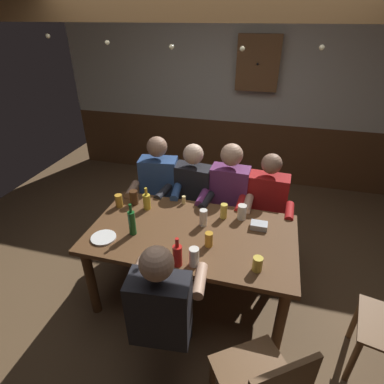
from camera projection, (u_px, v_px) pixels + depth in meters
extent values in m
plane|color=brown|center=(196.00, 281.00, 3.08)|extent=(6.27, 6.27, 0.00)
cube|color=beige|center=(240.00, 68.00, 4.26)|extent=(5.23, 0.12, 1.50)
cube|color=brown|center=(234.00, 149.00, 4.87)|extent=(5.23, 0.12, 0.92)
cube|color=brown|center=(208.00, 10.00, 2.14)|extent=(4.71, 0.14, 0.16)
cube|color=brown|center=(192.00, 234.00, 2.58)|extent=(1.71, 0.96, 0.04)
cylinder|color=brown|center=(91.00, 282.00, 2.60)|extent=(0.08, 0.08, 0.70)
cylinder|color=brown|center=(280.00, 323.00, 2.26)|extent=(0.08, 0.08, 0.70)
cylinder|color=brown|center=(131.00, 227.00, 3.27)|extent=(0.08, 0.08, 0.70)
cylinder|color=brown|center=(281.00, 253.00, 2.92)|extent=(0.08, 0.08, 0.70)
cube|color=#2D4C84|center=(159.00, 182.00, 3.35)|extent=(0.42, 0.28, 0.54)
sphere|color=#9E755B|center=(157.00, 147.00, 3.15)|extent=(0.21, 0.21, 0.21)
cylinder|color=#B78493|center=(167.00, 209.00, 3.34)|extent=(0.19, 0.42, 0.13)
cylinder|color=#B78493|center=(148.00, 207.00, 3.36)|extent=(0.19, 0.42, 0.13)
cylinder|color=#B78493|center=(165.00, 240.00, 3.30)|extent=(0.10, 0.10, 0.42)
cylinder|color=#B78493|center=(145.00, 238.00, 3.32)|extent=(0.10, 0.10, 0.42)
cylinder|color=#2D4C84|center=(176.00, 192.00, 3.10)|extent=(0.12, 0.29, 0.08)
cylinder|color=#9E755B|center=(132.00, 190.00, 3.14)|extent=(0.12, 0.29, 0.08)
cube|color=black|center=(193.00, 188.00, 3.28)|extent=(0.43, 0.25, 0.50)
sphere|color=beige|center=(193.00, 154.00, 3.08)|extent=(0.21, 0.21, 0.21)
cylinder|color=#33724C|center=(198.00, 215.00, 3.24)|extent=(0.17, 0.39, 0.13)
cylinder|color=#33724C|center=(179.00, 210.00, 3.32)|extent=(0.17, 0.39, 0.13)
cylinder|color=#33724C|center=(192.00, 245.00, 3.23)|extent=(0.10, 0.10, 0.42)
cylinder|color=#33724C|center=(172.00, 240.00, 3.30)|extent=(0.10, 0.10, 0.42)
cylinder|color=black|center=(206.00, 201.00, 2.99)|extent=(0.11, 0.29, 0.08)
cylinder|color=black|center=(163.00, 192.00, 3.14)|extent=(0.11, 0.29, 0.08)
cube|color=#6B2D66|center=(229.00, 191.00, 3.18)|extent=(0.39, 0.22, 0.53)
sphere|color=tan|center=(232.00, 155.00, 2.98)|extent=(0.22, 0.22, 0.22)
cylinder|color=#997F60|center=(236.00, 219.00, 3.17)|extent=(0.14, 0.37, 0.13)
cylinder|color=#997F60|center=(216.00, 216.00, 3.22)|extent=(0.14, 0.37, 0.13)
cylinder|color=#997F60|center=(231.00, 251.00, 3.15)|extent=(0.10, 0.10, 0.42)
cylinder|color=#997F60|center=(211.00, 247.00, 3.20)|extent=(0.10, 0.10, 0.42)
cylinder|color=tan|center=(248.00, 204.00, 2.91)|extent=(0.09, 0.28, 0.08)
cylinder|color=#6B2D66|center=(202.00, 197.00, 3.02)|extent=(0.09, 0.28, 0.08)
cube|color=#AD1919|center=(267.00, 198.00, 3.11)|extent=(0.40, 0.23, 0.49)
sphere|color=#9E755B|center=(272.00, 164.00, 2.92)|extent=(0.20, 0.20, 0.20)
cylinder|color=#997F60|center=(274.00, 226.00, 3.07)|extent=(0.15, 0.41, 0.13)
cylinder|color=#997F60|center=(252.00, 222.00, 3.13)|extent=(0.15, 0.41, 0.13)
cylinder|color=#997F60|center=(268.00, 260.00, 3.04)|extent=(0.10, 0.10, 0.42)
cylinder|color=#997F60|center=(246.00, 255.00, 3.10)|extent=(0.10, 0.10, 0.42)
cylinder|color=#AD1919|center=(289.00, 212.00, 2.83)|extent=(0.09, 0.28, 0.08)
cylinder|color=#AD1919|center=(241.00, 204.00, 2.95)|extent=(0.09, 0.28, 0.08)
cube|color=black|center=(160.00, 309.00, 1.93)|extent=(0.41, 0.26, 0.50)
sphere|color=tan|center=(156.00, 264.00, 1.74)|extent=(0.21, 0.21, 0.21)
cylinder|color=black|center=(152.00, 313.00, 2.18)|extent=(0.17, 0.40, 0.13)
cylinder|color=black|center=(181.00, 316.00, 2.15)|extent=(0.17, 0.40, 0.13)
cylinder|color=black|center=(160.00, 315.00, 2.48)|extent=(0.10, 0.10, 0.42)
cylinder|color=black|center=(186.00, 318.00, 2.45)|extent=(0.10, 0.10, 0.42)
cylinder|color=tan|center=(138.00, 273.00, 2.16)|extent=(0.11, 0.29, 0.08)
cylinder|color=tan|center=(200.00, 280.00, 2.11)|extent=(0.11, 0.29, 0.08)
cylinder|color=brown|center=(353.00, 361.00, 2.14)|extent=(0.04, 0.04, 0.44)
cylinder|color=brown|center=(355.00, 319.00, 2.44)|extent=(0.04, 0.04, 0.44)
cube|color=brown|center=(256.00, 378.00, 1.81)|extent=(0.61, 0.61, 0.02)
cylinder|color=brown|center=(212.00, 380.00, 2.03)|extent=(0.04, 0.04, 0.44)
cylinder|color=brown|center=(262.00, 361.00, 2.14)|extent=(0.04, 0.04, 0.44)
cylinder|color=#F9E08C|center=(184.00, 200.00, 2.93)|extent=(0.04, 0.04, 0.08)
cube|color=#B2B7BC|center=(259.00, 226.00, 2.60)|extent=(0.14, 0.10, 0.05)
cylinder|color=white|center=(104.00, 238.00, 2.49)|extent=(0.20, 0.20, 0.01)
cylinder|color=red|center=(177.00, 256.00, 2.19)|extent=(0.07, 0.07, 0.17)
cylinder|color=red|center=(177.00, 243.00, 2.13)|extent=(0.03, 0.03, 0.07)
cylinder|color=#195923|center=(132.00, 223.00, 2.50)|extent=(0.06, 0.06, 0.21)
cylinder|color=#195923|center=(130.00, 208.00, 2.43)|extent=(0.02, 0.02, 0.07)
cylinder|color=gold|center=(147.00, 202.00, 2.84)|extent=(0.07, 0.07, 0.15)
cylinder|color=gold|center=(146.00, 192.00, 2.79)|extent=(0.03, 0.03, 0.07)
cylinder|color=gold|center=(209.00, 239.00, 2.39)|extent=(0.06, 0.06, 0.12)
cylinder|color=white|center=(203.00, 218.00, 2.62)|extent=(0.07, 0.07, 0.15)
cylinder|color=white|center=(194.00, 257.00, 2.20)|extent=(0.07, 0.07, 0.15)
cylinder|color=#E5C64C|center=(257.00, 264.00, 2.16)|extent=(0.07, 0.07, 0.11)
cylinder|color=#4C2D19|center=(134.00, 197.00, 2.92)|extent=(0.08, 0.08, 0.14)
cylinder|color=white|center=(242.00, 212.00, 2.70)|extent=(0.08, 0.08, 0.13)
cylinder|color=gold|center=(119.00, 201.00, 2.88)|extent=(0.07, 0.07, 0.12)
cylinder|color=#E5C64C|center=(224.00, 211.00, 2.71)|extent=(0.06, 0.06, 0.14)
cube|color=brown|center=(258.00, 63.00, 4.05)|extent=(0.56, 0.12, 0.70)
sphere|color=black|center=(258.00, 64.00, 3.99)|extent=(0.03, 0.03, 0.03)
sphere|color=#F9EAB2|center=(48.00, 36.00, 2.48)|extent=(0.04, 0.04, 0.04)
sphere|color=#F9EAB2|center=(107.00, 43.00, 2.38)|extent=(0.04, 0.04, 0.04)
sphere|color=#F9EAB2|center=(171.00, 47.00, 2.27)|extent=(0.04, 0.04, 0.04)
sphere|color=#F9EAB2|center=(242.00, 49.00, 2.16)|extent=(0.04, 0.04, 0.04)
sphere|color=#F9EAB2|center=(322.00, 48.00, 2.03)|extent=(0.04, 0.04, 0.04)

